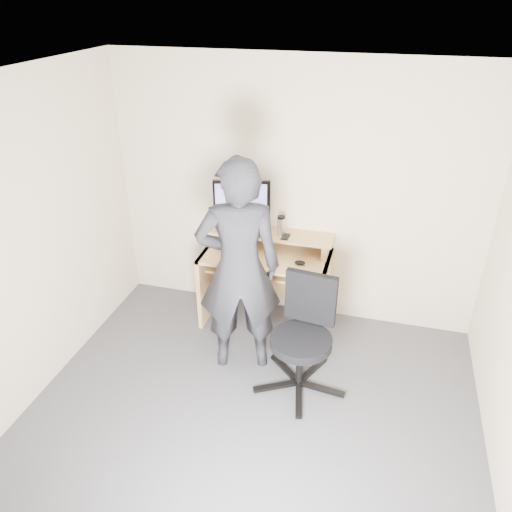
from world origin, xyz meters
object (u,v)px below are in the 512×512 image
at_px(person, 239,269).
at_px(office_chair, 304,331).
at_px(monitor, 242,201).
at_px(desk, 268,269).

bearing_deg(person, office_chair, 150.80).
bearing_deg(office_chair, person, 175.73).
relative_size(monitor, office_chair, 0.55).
xyz_separation_m(monitor, office_chair, (0.78, -0.89, -0.69)).
bearing_deg(desk, person, -95.17).
xyz_separation_m(monitor, person, (0.20, -0.77, -0.26)).
height_order(desk, office_chair, office_chair).
distance_m(desk, person, 0.83).
relative_size(monitor, person, 0.28).
height_order(desk, person, person).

